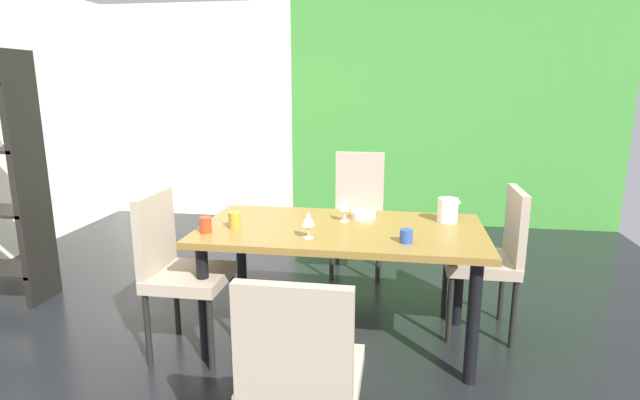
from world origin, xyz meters
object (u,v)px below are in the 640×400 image
(pitcher_center, at_px, (448,210))
(chair_right_far, at_px, (493,252))
(cup_west, at_px, (235,220))
(chair_head_far, at_px, (358,207))
(serving_bowl_rear, at_px, (363,215))
(chair_left_near, at_px, (176,264))
(cup_near_window, at_px, (206,225))
(wine_glass_near_shelf, at_px, (344,204))
(wine_glass_north, at_px, (308,219))
(cup_east, at_px, (406,236))
(chair_head_near, at_px, (300,372))
(dining_table, at_px, (341,241))

(pitcher_center, bearing_deg, chair_right_far, 7.46)
(cup_west, relative_size, pitcher_center, 0.64)
(chair_head_far, distance_m, serving_bowl_rear, 1.05)
(chair_left_near, height_order, cup_west, chair_left_near)
(chair_left_near, bearing_deg, cup_near_window, 99.48)
(serving_bowl_rear, bearing_deg, wine_glass_near_shelf, -137.97)
(wine_glass_near_shelf, xyz_separation_m, wine_glass_north, (-0.16, -0.38, -0.00))
(chair_right_far, relative_size, wine_glass_near_shelf, 5.96)
(chair_left_near, height_order, wine_glass_near_shelf, chair_left_near)
(serving_bowl_rear, height_order, cup_east, cup_east)
(wine_glass_north, distance_m, cup_near_window, 0.61)
(chair_left_near, distance_m, cup_west, 0.43)
(chair_right_far, xyz_separation_m, wine_glass_near_shelf, (-0.94, -0.13, 0.31))
(wine_glass_near_shelf, height_order, serving_bowl_rear, wine_glass_near_shelf)
(chair_left_near, distance_m, wine_glass_near_shelf, 1.08)
(wine_glass_near_shelf, bearing_deg, chair_right_far, 8.15)
(pitcher_center, bearing_deg, chair_head_near, -113.63)
(serving_bowl_rear, xyz_separation_m, cup_near_window, (-0.88, -0.47, 0.02))
(cup_near_window, bearing_deg, chair_right_far, 16.52)
(chair_head_near, xyz_separation_m, chair_left_near, (-0.95, 0.98, 0.01))
(dining_table, distance_m, wine_glass_north, 0.35)
(dining_table, distance_m, chair_right_far, 0.99)
(cup_near_window, bearing_deg, chair_head_far, 62.95)
(chair_head_near, relative_size, serving_bowl_rear, 5.98)
(cup_near_window, bearing_deg, pitcher_center, 18.36)
(dining_table, xyz_separation_m, pitcher_center, (0.65, 0.23, 0.17))
(chair_head_near, relative_size, wine_glass_near_shelf, 5.84)
(chair_left_near, height_order, cup_east, chair_left_near)
(chair_head_far, bearing_deg, chair_right_far, 133.74)
(serving_bowl_rear, bearing_deg, chair_head_far, 96.58)
(chair_left_near, xyz_separation_m, pitcher_center, (1.59, 0.50, 0.27))
(dining_table, distance_m, cup_near_window, 0.81)
(cup_east, relative_size, pitcher_center, 0.49)
(cup_east, bearing_deg, cup_near_window, 179.60)
(chair_head_far, distance_m, chair_head_near, 2.51)
(chair_right_far, height_order, cup_near_window, chair_right_far)
(dining_table, height_order, cup_east, cup_east)
(wine_glass_near_shelf, relative_size, pitcher_center, 1.06)
(wine_glass_near_shelf, bearing_deg, cup_west, -158.08)
(serving_bowl_rear, bearing_deg, chair_head_near, -94.56)
(cup_near_window, bearing_deg, cup_west, 40.81)
(chair_head_near, bearing_deg, pitcher_center, 66.37)
(cup_west, bearing_deg, pitcher_center, 15.36)
(pitcher_center, bearing_deg, cup_east, -118.57)
(chair_head_far, bearing_deg, pitcher_center, 122.17)
(chair_head_far, height_order, pitcher_center, chair_head_far)
(chair_head_far, xyz_separation_m, cup_west, (-0.63, -1.38, 0.23))
(chair_head_far, bearing_deg, chair_head_near, 89.98)
(pitcher_center, bearing_deg, cup_near_window, -161.64)
(cup_near_window, bearing_deg, wine_glass_north, -0.68)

